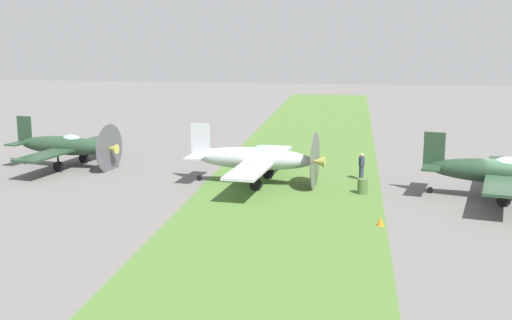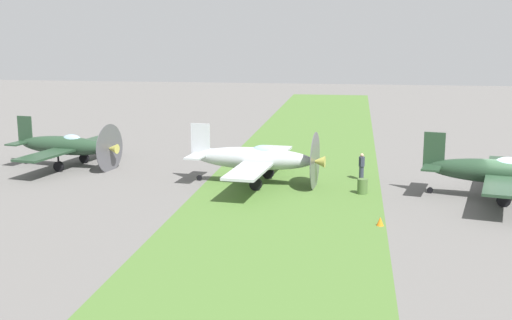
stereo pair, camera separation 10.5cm
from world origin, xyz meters
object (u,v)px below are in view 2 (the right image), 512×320
(airplane_lead, at_px, (499,172))
(runway_marker_cone, at_px, (380,221))
(airplane_trail, at_px, (67,146))
(ground_crew_chief, at_px, (362,166))
(fuel_drum, at_px, (362,186))
(airplane_wingman, at_px, (256,159))

(airplane_lead, relative_size, runway_marker_cone, 24.64)
(airplane_trail, relative_size, ground_crew_chief, 5.95)
(airplane_lead, height_order, ground_crew_chief, airplane_lead)
(airplane_lead, height_order, fuel_drum, airplane_lead)
(airplane_wingman, xyz_separation_m, ground_crew_chief, (-2.24, 6.55, -0.71))
(ground_crew_chief, bearing_deg, airplane_wingman, -64.35)
(ground_crew_chief, bearing_deg, airplane_lead, 70.25)
(airplane_lead, distance_m, airplane_trail, 28.61)
(airplane_lead, height_order, runway_marker_cone, airplane_lead)
(airplane_trail, xyz_separation_m, fuel_drum, (4.59, 20.60, -1.08))
(airplane_wingman, relative_size, ground_crew_chief, 6.33)
(airplane_lead, xyz_separation_m, airplane_trail, (-4.65, -28.23, -0.08))
(airplane_wingman, distance_m, runway_marker_cone, 10.91)
(runway_marker_cone, bearing_deg, airplane_wingman, -136.60)
(airplane_trail, distance_m, fuel_drum, 21.13)
(fuel_drum, height_order, runway_marker_cone, fuel_drum)
(airplane_lead, relative_size, airplane_wingman, 0.99)
(fuel_drum, bearing_deg, runway_marker_cone, 7.54)
(ground_crew_chief, xyz_separation_m, runway_marker_cone, (10.10, 0.88, -0.69))
(airplane_lead, xyz_separation_m, airplane_wingman, (-1.58, -14.22, 0.02))
(airplane_wingman, relative_size, airplane_trail, 1.06)
(fuel_drum, bearing_deg, airplane_trail, -102.56)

